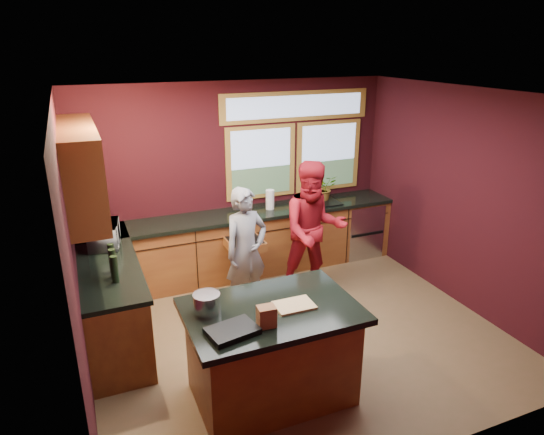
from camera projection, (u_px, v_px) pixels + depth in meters
floor at (296, 332)px, 5.64m from camera, size 4.50×4.50×0.00m
room_shell at (235, 182)px, 5.09m from camera, size 4.52×4.02×2.71m
back_counter at (259, 241)px, 7.03m from camera, size 4.50×0.64×0.93m
left_counter at (110, 295)px, 5.51m from camera, size 0.64×2.30×0.93m
island at (272, 352)px, 4.48m from camera, size 1.55×1.05×0.95m
person_grey at (246, 251)px, 5.85m from camera, size 0.66×0.51×1.60m
person_red at (314, 230)px, 6.22m from camera, size 1.01×0.87×1.81m
microwave at (104, 235)px, 5.63m from camera, size 0.40×0.54×0.28m
potted_plant at (324, 188)px, 7.23m from camera, size 0.35×0.30×0.39m
paper_towel at (270, 200)px, 6.89m from camera, size 0.12×0.12×0.28m
cutting_board at (294, 305)px, 4.35m from camera, size 0.35×0.26×0.02m
stock_pot at (207, 303)px, 4.23m from camera, size 0.24×0.24×0.18m
paper_bag at (266, 316)px, 4.02m from camera, size 0.16×0.13×0.18m
black_tray at (232, 331)px, 3.94m from camera, size 0.45×0.35×0.05m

